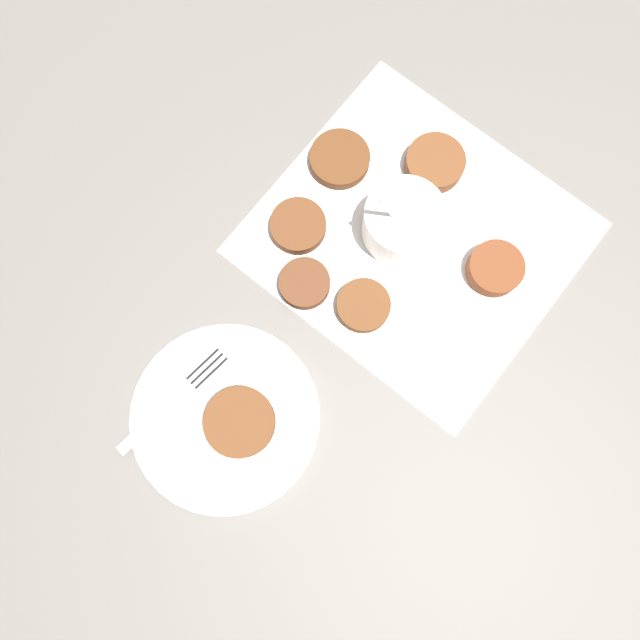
# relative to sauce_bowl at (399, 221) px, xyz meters

# --- Properties ---
(ground_plane) EXTENTS (4.00, 4.00, 0.00)m
(ground_plane) POSITION_rel_sauce_bowl_xyz_m (0.04, 0.03, -0.03)
(ground_plane) COLOR #605B56
(napkin) EXTENTS (0.40, 0.37, 0.00)m
(napkin) POSITION_rel_sauce_bowl_xyz_m (0.02, 0.00, -0.03)
(napkin) COLOR white
(napkin) RESTS_ON ground_plane
(sauce_bowl) EXTENTS (0.10, 0.09, 0.11)m
(sauce_bowl) POSITION_rel_sauce_bowl_xyz_m (0.00, 0.00, 0.00)
(sauce_bowl) COLOR white
(sauce_bowl) RESTS_ON napkin
(fritter_0) EXTENTS (0.07, 0.07, 0.02)m
(fritter_0) POSITION_rel_sauce_bowl_xyz_m (-0.11, -0.06, -0.02)
(fritter_0) COLOR brown
(fritter_0) RESTS_ON napkin
(fritter_1) EXTENTS (0.07, 0.07, 0.02)m
(fritter_1) POSITION_rel_sauce_bowl_xyz_m (-0.00, 0.09, -0.01)
(fritter_1) COLOR brown
(fritter_1) RESTS_ON napkin
(fritter_2) EXTENTS (0.07, 0.07, 0.02)m
(fritter_2) POSITION_rel_sauce_bowl_xyz_m (-0.11, 0.04, -0.02)
(fritter_2) COLOR #58321A
(fritter_2) RESTS_ON napkin
(fritter_3) EXTENTS (0.06, 0.06, 0.02)m
(fritter_3) POSITION_rel_sauce_bowl_xyz_m (0.12, 0.01, -0.01)
(fritter_3) COLOR brown
(fritter_3) RESTS_ON napkin
(fritter_4) EXTENTS (0.06, 0.06, 0.02)m
(fritter_4) POSITION_rel_sauce_bowl_xyz_m (-0.07, -0.12, -0.02)
(fritter_4) COLOR brown
(fritter_4) RESTS_ON napkin
(fritter_5) EXTENTS (0.06, 0.06, 0.02)m
(fritter_5) POSITION_rel_sauce_bowl_xyz_m (0.01, -0.10, -0.02)
(fritter_5) COLOR brown
(fritter_5) RESTS_ON napkin
(serving_plate) EXTENTS (0.21, 0.21, 0.02)m
(serving_plate) POSITION_rel_sauce_bowl_xyz_m (-0.07, -0.29, -0.02)
(serving_plate) COLOR white
(serving_plate) RESTS_ON ground_plane
(fritter_on_plate) EXTENTS (0.08, 0.08, 0.02)m
(fritter_on_plate) POSITION_rel_sauce_bowl_xyz_m (-0.05, -0.29, -0.00)
(fritter_on_plate) COLOR brown
(fritter_on_plate) RESTS_ON serving_plate
(fork) EXTENTS (0.06, 0.16, 0.00)m
(fork) POSITION_rel_sauce_bowl_xyz_m (-0.12, -0.29, -0.01)
(fork) COLOR silver
(fork) RESTS_ON serving_plate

